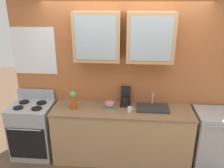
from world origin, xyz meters
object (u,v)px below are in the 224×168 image
Objects in this scene: cup_near_sink at (130,109)px; bowl_stack at (110,106)px; stove_range at (34,130)px; dishwasher at (212,139)px; coffee_maker at (126,98)px; sink_faucet at (153,108)px; vase at (73,99)px.

bowl_stack is at bearing 169.18° from cup_near_sink.
stove_range is 1.20× the size of dishwasher.
coffee_maker is (-1.39, 0.19, 0.56)m from dishwasher.
bowl_stack is at bearing -174.72° from sink_faucet.
sink_faucet is 0.38m from cup_near_sink.
bowl_stack is at bearing 3.44° from vase.
bowl_stack is at bearing -0.19° from stove_range.
sink_faucet is 1.72× the size of coffee_maker.
cup_near_sink is at bearing -160.93° from sink_faucet.
cup_near_sink is at bearing -73.32° from coffee_maker.
stove_range reaches higher than bowl_stack.
vase is at bearing -164.25° from coffee_maker.
vase is at bearing -3.00° from stove_range.
sink_faucet is at bearing 176.28° from dishwasher.
vase is 0.84m from coffee_maker.
vase and coffee_maker have the same top height.
sink_faucet is 0.68m from bowl_stack.
coffee_maker is (1.53, 0.19, 0.55)m from stove_range.
coffee_maker is at bearing 106.68° from cup_near_sink.
vase is (0.73, -0.04, 0.60)m from stove_range.
cup_near_sink reaches higher than dishwasher.
stove_range is at bearing 179.91° from dishwasher.
vase reaches higher than bowl_stack.
stove_range is at bearing 177.00° from vase.
cup_near_sink is 0.27m from coffee_maker.
cup_near_sink is at bearing -2.31° from stove_range.
vase is (-0.56, -0.03, 0.10)m from bowl_stack.
bowl_stack is 1.54× the size of cup_near_sink.
vase is 2.90× the size of cup_near_sink.
vase reaches higher than sink_faucet.
bowl_stack is at bearing 180.00° from dishwasher.
bowl_stack reaches higher than dishwasher.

